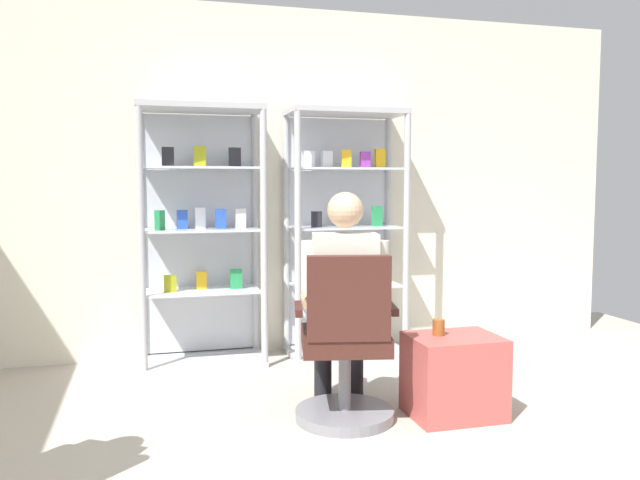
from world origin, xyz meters
name	(u,v)px	position (x,y,z in m)	size (l,w,h in m)	color
back_wall	(268,182)	(0.00, 3.00, 1.35)	(6.00, 0.10, 2.70)	silver
display_cabinet_left	(201,234)	(-0.55, 2.76, 0.97)	(0.90, 0.45, 1.90)	#B7B7BC
display_cabinet_right	(343,231)	(0.55, 2.76, 0.96)	(0.90, 0.45, 1.90)	#B7B7BC
office_chair	(346,354)	(0.12, 1.30, 0.39)	(0.61, 0.57, 0.96)	slate
seated_shopkeeper	(343,292)	(0.15, 1.46, 0.71)	(0.54, 0.61, 1.29)	black
storage_crate	(454,376)	(0.75, 1.25, 0.23)	(0.51, 0.40, 0.47)	#B24C47
tea_glass	(439,327)	(0.67, 1.29, 0.51)	(0.07, 0.07, 0.09)	brown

